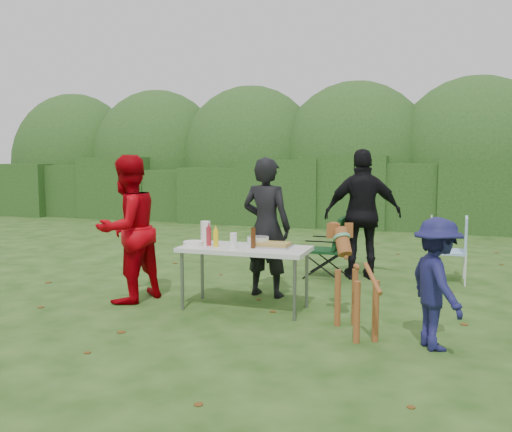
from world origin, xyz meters
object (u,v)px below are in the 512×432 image
(mustard_bottle, at_px, (216,238))
(child, at_px, (437,284))
(person_cook, at_px, (266,227))
(ketchup_bottle, at_px, (209,236))
(dog, at_px, (356,283))
(paper_towel_roll, at_px, (205,232))
(folding_table, at_px, (245,251))
(person_black_puffy, at_px, (363,214))
(beer_bottle, at_px, (253,238))
(lawn_chair, at_px, (448,249))
(camping_chair, at_px, (325,247))
(person_red_jacket, at_px, (128,229))

(mustard_bottle, bearing_deg, child, -13.44)
(person_cook, bearing_deg, ketchup_bottle, 63.16)
(dog, xyz_separation_m, paper_towel_roll, (-1.97, 0.70, 0.35))
(folding_table, distance_m, person_black_puffy, 2.38)
(person_cook, distance_m, beer_bottle, 0.73)
(person_black_puffy, distance_m, beer_bottle, 2.37)
(dog, relative_size, paper_towel_roll, 4.23)
(mustard_bottle, relative_size, paper_towel_roll, 0.77)
(mustard_bottle, xyz_separation_m, paper_towel_roll, (-0.27, 0.30, 0.03))
(ketchup_bottle, relative_size, paper_towel_roll, 0.85)
(child, relative_size, mustard_bottle, 6.16)
(lawn_chair, xyz_separation_m, beer_bottle, (-2.15, -2.36, 0.38))
(camping_chair, height_order, mustard_bottle, mustard_bottle)
(folding_table, xyz_separation_m, child, (2.15, -0.69, -0.07))
(lawn_chair, xyz_separation_m, mustard_bottle, (-2.60, -2.40, 0.36))
(child, bearing_deg, dog, 48.78)
(beer_bottle, bearing_deg, person_cook, 95.78)
(person_black_puffy, bearing_deg, folding_table, 44.99)
(dog, height_order, beer_bottle, dog)
(person_black_puffy, relative_size, dog, 1.74)
(mustard_bottle, distance_m, paper_towel_roll, 0.40)
(person_red_jacket, relative_size, camping_chair, 1.98)
(ketchup_bottle, bearing_deg, person_black_puffy, 54.78)
(person_cook, bearing_deg, camping_chair, -101.99)
(person_red_jacket, bearing_deg, ketchup_bottle, 111.49)
(beer_bottle, bearing_deg, dog, -19.29)
(child, height_order, paper_towel_roll, child)
(folding_table, height_order, ketchup_bottle, ketchup_bottle)
(child, bearing_deg, lawn_chair, -29.51)
(lawn_chair, distance_m, beer_bottle, 3.22)
(dog, distance_m, paper_towel_roll, 2.12)
(paper_towel_roll, bearing_deg, child, -17.98)
(dog, relative_size, lawn_chair, 1.15)
(folding_table, relative_size, person_black_puffy, 0.78)
(beer_bottle, bearing_deg, lawn_chair, 47.68)
(mustard_bottle, bearing_deg, person_cook, 63.74)
(folding_table, relative_size, beer_bottle, 6.25)
(person_red_jacket, relative_size, lawn_chair, 1.90)
(paper_towel_roll, bearing_deg, dog, -19.44)
(dog, height_order, camping_chair, dog)
(folding_table, height_order, camping_chair, camping_chair)
(child, height_order, lawn_chair, child)
(dog, xyz_separation_m, ketchup_bottle, (-1.82, 0.45, 0.33))
(dog, bearing_deg, mustard_bottle, 47.19)
(paper_towel_roll, bearing_deg, beer_bottle, -19.71)
(person_red_jacket, distance_m, mustard_bottle, 1.16)
(person_cook, xyz_separation_m, child, (2.10, -1.36, -0.28))
(dog, height_order, paper_towel_roll, dog)
(camping_chair, distance_m, mustard_bottle, 2.32)
(mustard_bottle, bearing_deg, lawn_chair, 42.74)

